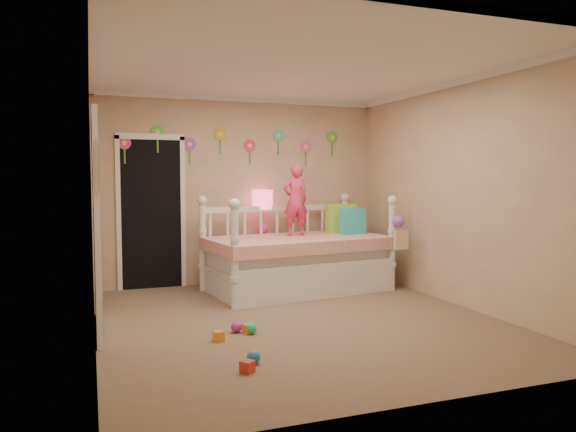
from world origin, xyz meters
name	(u,v)px	position (x,y,z in m)	size (l,w,h in m)	color
floor	(299,320)	(0.00, 0.00, 0.00)	(4.00, 4.50, 0.01)	#7F684C
ceiling	(299,67)	(0.00, 0.00, 2.60)	(4.00, 4.50, 0.01)	white
back_wall	(242,191)	(0.00, 2.25, 1.30)	(4.00, 0.01, 2.60)	tan
left_wall	(92,198)	(-2.00, 0.00, 1.30)	(0.01, 4.50, 2.60)	tan
right_wall	(461,194)	(2.00, 0.00, 1.30)	(0.01, 4.50, 2.60)	tan
crown_molding	(299,70)	(0.00, 0.00, 2.57)	(4.00, 4.50, 0.06)	white
daybed	(298,242)	(0.53, 1.42, 0.64)	(2.36, 1.27, 1.28)	white
pillow_turquoise	(353,221)	(1.36, 1.48, 0.89)	(0.36, 0.13, 0.36)	#24ACB8
pillow_lime	(341,218)	(1.31, 1.74, 0.91)	(0.42, 0.16, 0.40)	#A1DE43
child	(295,200)	(0.56, 1.57, 1.19)	(0.35, 0.23, 0.95)	#F13667
nightstand	(263,259)	(0.25, 2.07, 0.34)	(0.41, 0.31, 0.68)	white
table_lamp	(262,205)	(0.25, 2.07, 1.10)	(0.29, 0.29, 0.64)	#F62095
closet_doorway	(151,212)	(-1.25, 2.23, 1.03)	(0.90, 0.04, 2.07)	black
flower_decals	(235,145)	(-0.09, 2.24, 1.94)	(3.40, 0.02, 0.50)	#B2668C
mirror_closet	(97,223)	(-1.96, 0.30, 1.05)	(0.07, 1.30, 2.10)	white
wall_picture	(96,169)	(-1.97, -0.90, 1.55)	(0.05, 0.34, 0.42)	white
hanging_bag	(399,234)	(1.66, 0.76, 0.78)	(0.20, 0.16, 0.36)	beige
toy_scatter	(255,341)	(-0.69, -0.71, 0.06)	(0.80, 1.30, 0.11)	#996666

